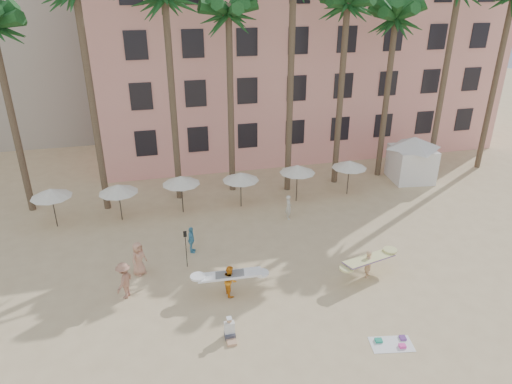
{
  "coord_description": "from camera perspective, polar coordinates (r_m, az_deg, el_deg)",
  "views": [
    {
      "loc": [
        -6.92,
        -15.4,
        13.99
      ],
      "look_at": [
        -1.56,
        6.0,
        4.0
      ],
      "focal_mm": 32.0,
      "sensor_mm": 36.0,
      "label": 1
    }
  ],
  "objects": [
    {
      "name": "ground",
      "position": [
        21.93,
        8.08,
        -15.58
      ],
      "size": [
        120.0,
        120.0,
        0.0
      ],
      "primitive_type": "plane",
      "color": "#D1B789",
      "rests_on": "ground"
    },
    {
      "name": "carrier_yellow",
      "position": [
        24.69,
        13.93,
        -8.46
      ],
      "size": [
        3.22,
        1.74,
        1.55
      ],
      "color": "tan",
      "rests_on": "ground"
    },
    {
      "name": "pink_hotel",
      "position": [
        44.09,
        4.67,
        16.48
      ],
      "size": [
        35.0,
        14.0,
        16.0
      ],
      "primitive_type": "cube",
      "color": "#F6A495",
      "rests_on": "ground"
    },
    {
      "name": "beach_towel",
      "position": [
        21.38,
        16.68,
        -17.66
      ],
      "size": [
        1.95,
        1.31,
        0.14
      ],
      "color": "white",
      "rests_on": "ground"
    },
    {
      "name": "palm_row",
      "position": [
        31.31,
        -0.36,
        22.49
      ],
      "size": [
        44.4,
        5.4,
        16.3
      ],
      "color": "brown",
      "rests_on": "ground"
    },
    {
      "name": "cabana",
      "position": [
        37.44,
        18.98,
        4.43
      ],
      "size": [
        5.01,
        5.01,
        3.5
      ],
      "color": "white",
      "rests_on": "ground"
    },
    {
      "name": "beachgoers",
      "position": [
        24.81,
        -11.68,
        -8.02
      ],
      "size": [
        11.09,
        7.01,
        1.91
      ],
      "color": "#53A2C2",
      "rests_on": "ground"
    },
    {
      "name": "carrier_white",
      "position": [
        22.78,
        -3.28,
        -10.81
      ],
      "size": [
        3.18,
        1.19,
        1.62
      ],
      "color": "orange",
      "rests_on": "ground"
    },
    {
      "name": "umbrella_row",
      "position": [
        30.49,
        -5.61,
        1.76
      ],
      "size": [
        22.5,
        2.7,
        2.73
      ],
      "color": "#332B23",
      "rests_on": "ground"
    },
    {
      "name": "seated_man",
      "position": [
        20.66,
        -3.29,
        -17.0
      ],
      "size": [
        0.45,
        0.79,
        1.03
      ],
      "color": "#3F3F4C",
      "rests_on": "ground"
    },
    {
      "name": "paddle",
      "position": [
        24.76,
        -8.77,
        -6.5
      ],
      "size": [
        0.18,
        0.04,
        2.23
      ],
      "color": "black",
      "rests_on": "ground"
    }
  ]
}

